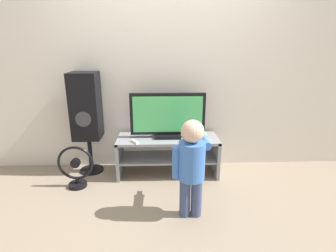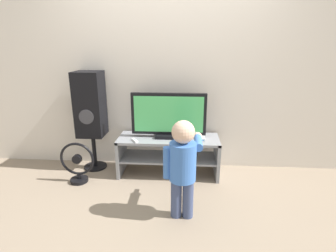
{
  "view_description": "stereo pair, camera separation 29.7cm",
  "coord_description": "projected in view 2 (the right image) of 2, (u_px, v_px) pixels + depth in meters",
  "views": [
    {
      "loc": [
        -0.09,
        -2.71,
        1.51
      ],
      "look_at": [
        0.0,
        0.13,
        0.64
      ],
      "focal_mm": 28.0,
      "sensor_mm": 36.0,
      "label": 1
    },
    {
      "loc": [
        0.2,
        -2.7,
        1.51
      ],
      "look_at": [
        0.0,
        0.13,
        0.64
      ],
      "focal_mm": 28.0,
      "sensor_mm": 36.0,
      "label": 2
    }
  ],
  "objects": [
    {
      "name": "game_console",
      "position": [
        203.0,
        138.0,
        3.05
      ],
      "size": [
        0.05,
        0.17,
        0.04
      ],
      "color": "white",
      "rests_on": "tv_stand"
    },
    {
      "name": "tv_stand",
      "position": [
        169.0,
        150.0,
        3.15
      ],
      "size": [
        1.19,
        0.44,
        0.46
      ],
      "color": "gray",
      "rests_on": "ground_plane"
    },
    {
      "name": "ground_plane",
      "position": [
        167.0,
        182.0,
        3.03
      ],
      "size": [
        16.0,
        16.0,
        0.0
      ],
      "primitive_type": "plane",
      "color": "gray"
    },
    {
      "name": "speaker_tower",
      "position": [
        90.0,
        106.0,
        3.16
      ],
      "size": [
        0.32,
        0.31,
        1.22
      ],
      "color": "black",
      "rests_on": "ground_plane"
    },
    {
      "name": "wall_back",
      "position": [
        170.0,
        64.0,
        3.15
      ],
      "size": [
        10.0,
        0.06,
        2.6
      ],
      "color": "silver",
      "rests_on": "ground_plane"
    },
    {
      "name": "remote_primary",
      "position": [
        135.0,
        140.0,
        2.98
      ],
      "size": [
        0.1,
        0.13,
        0.03
      ],
      "color": "white",
      "rests_on": "tv_stand"
    },
    {
      "name": "floor_fan",
      "position": [
        78.0,
        164.0,
        2.97
      ],
      "size": [
        0.39,
        0.2,
        0.48
      ],
      "color": "black",
      "rests_on": "ground_plane"
    },
    {
      "name": "child",
      "position": [
        183.0,
        162.0,
        2.28
      ],
      "size": [
        0.35,
        0.51,
        0.92
      ],
      "color": "#3F4C72",
      "rests_on": "ground_plane"
    },
    {
      "name": "television",
      "position": [
        169.0,
        116.0,
        3.05
      ],
      "size": [
        0.87,
        0.2,
        0.53
      ],
      "color": "black",
      "rests_on": "tv_stand"
    }
  ]
}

